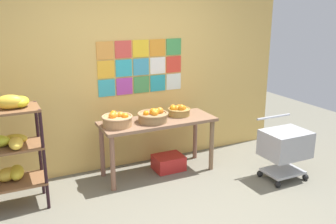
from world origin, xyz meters
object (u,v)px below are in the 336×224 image
(fruit_basket_centre, at_px, (117,120))
(shopping_cart, at_px, (285,146))
(banana_shelf_unit, at_px, (1,145))
(produce_crate_under_table, at_px, (169,163))
(fruit_basket_back_right, at_px, (153,116))
(fruit_basket_back_left, at_px, (179,111))
(display_table, at_px, (158,128))

(fruit_basket_centre, height_order, shopping_cart, fruit_basket_centre)
(banana_shelf_unit, bearing_deg, produce_crate_under_table, 3.95)
(fruit_basket_centre, height_order, fruit_basket_back_right, fruit_basket_centre)
(fruit_basket_centre, distance_m, produce_crate_under_table, 1.01)
(fruit_basket_centre, distance_m, fruit_basket_back_left, 0.88)
(fruit_basket_back_right, xyz_separation_m, shopping_cart, (1.45, -0.81, -0.36))
(fruit_basket_centre, xyz_separation_m, produce_crate_under_table, (0.71, 0.04, -0.71))
(fruit_basket_centre, distance_m, shopping_cart, 2.13)
(display_table, xyz_separation_m, shopping_cart, (1.37, -0.86, -0.18))
(fruit_basket_centre, height_order, fruit_basket_back_left, fruit_basket_centre)
(fruit_basket_back_left, bearing_deg, banana_shelf_unit, -175.37)
(fruit_basket_back_right, distance_m, produce_crate_under_table, 0.76)
(display_table, distance_m, fruit_basket_centre, 0.58)
(banana_shelf_unit, height_order, produce_crate_under_table, banana_shelf_unit)
(produce_crate_under_table, relative_size, shopping_cart, 0.51)
(banana_shelf_unit, xyz_separation_m, shopping_cart, (3.23, -0.75, -0.30))
(banana_shelf_unit, distance_m, fruit_basket_back_right, 1.78)
(display_table, bearing_deg, banana_shelf_unit, -176.43)
(fruit_basket_back_right, distance_m, shopping_cart, 1.70)
(fruit_basket_back_right, relative_size, produce_crate_under_table, 0.99)
(fruit_basket_centre, distance_m, fruit_basket_back_right, 0.46)
(fruit_basket_back_right, bearing_deg, fruit_basket_centre, 175.54)
(fruit_basket_back_left, bearing_deg, fruit_basket_back_right, -165.38)
(display_table, distance_m, fruit_basket_back_right, 0.20)
(produce_crate_under_table, bearing_deg, fruit_basket_centre, -177.15)
(shopping_cart, bearing_deg, fruit_basket_centre, 169.84)
(fruit_basket_back_left, bearing_deg, shopping_cart, -41.77)
(fruit_basket_back_right, relative_size, shopping_cart, 0.50)
(fruit_basket_back_right, bearing_deg, produce_crate_under_table, 15.88)
(fruit_basket_back_left, bearing_deg, fruit_basket_centre, -175.23)
(fruit_basket_back_right, bearing_deg, banana_shelf_unit, -177.79)
(banana_shelf_unit, bearing_deg, display_table, 3.57)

